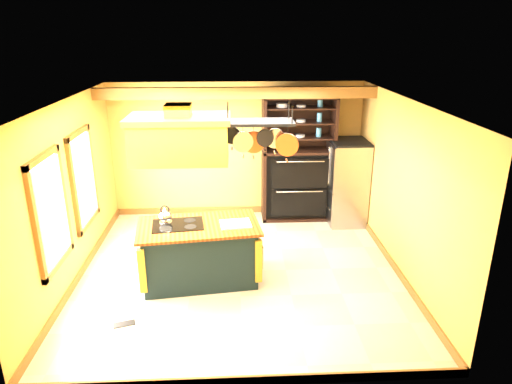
{
  "coord_description": "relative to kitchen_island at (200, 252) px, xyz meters",
  "views": [
    {
      "loc": [
        -0.07,
        -6.45,
        3.66
      ],
      "look_at": [
        0.27,
        0.3,
        1.23
      ],
      "focal_mm": 32.0,
      "sensor_mm": 36.0,
      "label": 1
    }
  ],
  "objects": [
    {
      "name": "pot_rack",
      "position": [
        0.92,
        -0.0,
        1.85
      ],
      "size": [
        1.05,
        0.48,
        0.72
      ],
      "color": "black",
      "rests_on": "ceiling"
    },
    {
      "name": "wall_front",
      "position": [
        0.61,
        -2.27,
        0.88
      ],
      "size": [
        5.0,
        0.02,
        2.7
      ],
      "primitive_type": "cube",
      "color": "#C09546",
      "rests_on": "floor"
    },
    {
      "name": "wall_back",
      "position": [
        0.61,
        2.73,
        0.88
      ],
      "size": [
        5.0,
        0.02,
        2.7
      ],
      "primitive_type": "cube",
      "color": "#C09546",
      "rests_on": "floor"
    },
    {
      "name": "range_hood",
      "position": [
        -0.2,
        -0.0,
        1.77
      ],
      "size": [
        1.41,
        0.79,
        0.8
      ],
      "color": "gold",
      "rests_on": "ceiling"
    },
    {
      "name": "wall_left",
      "position": [
        -1.89,
        0.23,
        0.88
      ],
      "size": [
        0.02,
        5.0,
        2.7
      ],
      "primitive_type": "cube",
      "color": "#C09546",
      "rests_on": "floor"
    },
    {
      "name": "floor_register",
      "position": [
        -0.93,
        -1.09,
        -0.46
      ],
      "size": [
        0.3,
        0.19,
        0.01
      ],
      "primitive_type": "cube",
      "rotation": [
        0.0,
        0.0,
        0.27
      ],
      "color": "black",
      "rests_on": "floor"
    },
    {
      "name": "refrigerator",
      "position": [
        2.74,
        2.13,
        0.32
      ],
      "size": [
        0.71,
        0.83,
        1.62
      ],
      "color": "#9A9CA3",
      "rests_on": "floor"
    },
    {
      "name": "window_far",
      "position": [
        -1.86,
        0.83,
        0.93
      ],
      "size": [
        0.06,
        1.06,
        1.56
      ],
      "color": "brown",
      "rests_on": "wall_left"
    },
    {
      "name": "hutch",
      "position": [
        1.81,
        2.46,
        0.48
      ],
      "size": [
        1.41,
        0.64,
        2.49
      ],
      "color": "black",
      "rests_on": "floor"
    },
    {
      "name": "kitchen_island",
      "position": [
        0.0,
        0.0,
        0.0
      ],
      "size": [
        1.9,
        1.21,
        1.11
      ],
      "rotation": [
        0.0,
        0.0,
        0.12
      ],
      "color": "#13252C",
      "rests_on": "floor"
    },
    {
      "name": "ceiling_beam",
      "position": [
        0.61,
        1.93,
        2.12
      ],
      "size": [
        5.0,
        0.15,
        0.2
      ],
      "primitive_type": "cube",
      "color": "brown",
      "rests_on": "ceiling"
    },
    {
      "name": "wall_right",
      "position": [
        3.11,
        0.23,
        0.88
      ],
      "size": [
        0.02,
        5.0,
        2.7
      ],
      "primitive_type": "cube",
      "color": "#C09546",
      "rests_on": "floor"
    },
    {
      "name": "floor",
      "position": [
        0.61,
        0.23,
        -0.47
      ],
      "size": [
        5.0,
        5.0,
        0.0
      ],
      "primitive_type": "plane",
      "color": "beige",
      "rests_on": "ground"
    },
    {
      "name": "ceiling",
      "position": [
        0.61,
        0.23,
        2.23
      ],
      "size": [
        5.0,
        5.0,
        0.0
      ],
      "primitive_type": "plane",
      "rotation": [
        3.14,
        0.0,
        0.0
      ],
      "color": "white",
      "rests_on": "wall_back"
    },
    {
      "name": "window_near",
      "position": [
        -1.86,
        -0.57,
        0.93
      ],
      "size": [
        0.06,
        1.06,
        1.56
      ],
      "color": "brown",
      "rests_on": "wall_left"
    }
  ]
}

